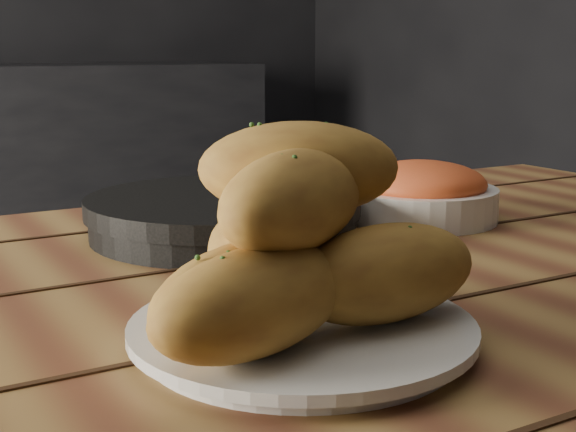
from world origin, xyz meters
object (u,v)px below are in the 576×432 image
object	(u,v)px
plate	(302,333)
skillet	(225,215)
bread_rolls	(290,249)
bowl	(421,194)
table	(265,393)

from	to	relation	value
plate	skillet	distance (m)	0.35
plate	bread_rolls	size ratio (longest dim) A/B	0.89
bread_rolls	bowl	size ratio (longest dim) A/B	1.49
plate	bread_rolls	bearing A→B (deg)	-173.09
table	bread_rolls	distance (m)	0.22
table	skillet	size ratio (longest dim) A/B	3.56
table	plate	xyz separation A→B (m)	(-0.04, -0.13, 0.10)
bread_rolls	skillet	bearing A→B (deg)	71.38
table	skillet	bearing A→B (deg)	72.97
table	bread_rolls	xyz separation A→B (m)	(-0.05, -0.13, 0.17)
skillet	bowl	size ratio (longest dim) A/B	2.37
plate	bowl	bearing A→B (deg)	40.09
plate	bread_rolls	xyz separation A→B (m)	(-0.01, -0.00, 0.06)
bread_rolls	bowl	bearing A→B (deg)	39.36
plate	skillet	size ratio (longest dim) A/B	0.56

